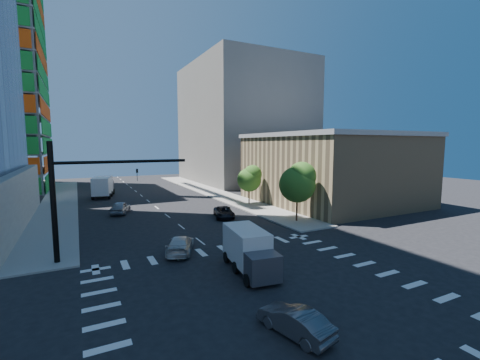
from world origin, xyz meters
TOP-DOWN VIEW (x-y plane):
  - ground at (0.00, 0.00)m, footprint 160.00×160.00m
  - road_markings at (0.00, 0.00)m, footprint 20.00×20.00m
  - sidewalk_ne at (12.50, 40.00)m, footprint 5.00×60.00m
  - sidewalk_nw at (-12.50, 40.00)m, footprint 5.00×60.00m
  - commercial_building at (25.00, 22.00)m, footprint 20.50×22.50m
  - bg_building_ne at (27.00, 55.00)m, footprint 24.00×30.00m
  - signal_mast_nw at (-10.00, 11.50)m, footprint 10.20×0.40m
  - tree_south at (12.63, 13.90)m, footprint 4.16×4.16m
  - tree_north at (12.93, 25.90)m, footprint 3.54×3.52m
  - car_nb_far at (5.96, 19.91)m, footprint 3.38×5.11m
  - car_sb_near at (-2.53, 9.79)m, footprint 3.71×5.17m
  - car_sb_mid at (-5.07, 28.18)m, footprint 3.36×5.04m
  - car_sb_cross at (-1.08, -3.87)m, footprint 2.21×4.11m
  - box_truck_near at (0.66, 3.53)m, footprint 3.07×5.81m
  - box_truck_far at (-5.95, 43.61)m, footprint 4.20×7.12m

SIDE VIEW (x-z plane):
  - ground at x=0.00m, z-range 0.00..0.00m
  - road_markings at x=0.00m, z-range 0.00..0.01m
  - sidewalk_ne at x=12.50m, z-range 0.00..0.15m
  - sidewalk_nw at x=-12.50m, z-range 0.00..0.15m
  - car_sb_cross at x=-1.08m, z-range 0.00..1.29m
  - car_nb_far at x=5.96m, z-range 0.00..1.31m
  - car_sb_near at x=-2.53m, z-range 0.00..1.39m
  - car_sb_mid at x=-5.07m, z-range 0.00..1.60m
  - box_truck_near at x=0.66m, z-range -0.17..2.74m
  - box_truck_far at x=-5.95m, z-range -0.20..3.30m
  - tree_north at x=12.93m, z-range 1.10..6.88m
  - tree_south at x=12.63m, z-range 1.27..8.10m
  - commercial_building at x=25.00m, z-range 0.01..10.61m
  - signal_mast_nw at x=-10.00m, z-range 0.99..9.99m
  - bg_building_ne at x=27.00m, z-range 0.00..28.00m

